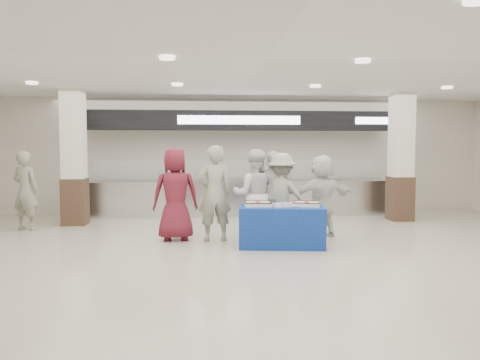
{
  "coord_description": "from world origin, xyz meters",
  "views": [
    {
      "loc": [
        -1.01,
        -7.15,
        1.84
      ],
      "look_at": [
        -0.27,
        1.6,
        1.22
      ],
      "focal_mm": 35.0,
      "sensor_mm": 36.0,
      "label": 1
    }
  ],
  "objects": [
    {
      "name": "soldier_bg",
      "position": [
        -4.89,
        3.54,
        0.88
      ],
      "size": [
        0.75,
        0.63,
        1.76
      ],
      "primitive_type": "imported",
      "rotation": [
        0.0,
        0.0,
        2.77
      ],
      "color": "gray",
      "rests_on": "ground"
    },
    {
      "name": "column_left",
      "position": [
        -4.0,
        4.2,
        1.53
      ],
      "size": [
        0.55,
        0.55,
        3.2
      ],
      "color": "#39251A",
      "rests_on": "ground"
    },
    {
      "name": "chef_tall",
      "position": [
        0.05,
        2.01,
        0.9
      ],
      "size": [
        0.96,
        0.79,
        1.8
      ],
      "primitive_type": "imported",
      "rotation": [
        0.0,
        0.0,
        3.0
      ],
      "color": "silver",
      "rests_on": "ground"
    },
    {
      "name": "column_right",
      "position": [
        4.0,
        4.2,
        1.53
      ],
      "size": [
        0.55,
        0.55,
        3.2
      ],
      "color": "#39251A",
      "rests_on": "ground"
    },
    {
      "name": "chef_short",
      "position": [
        0.46,
        2.02,
        0.89
      ],
      "size": [
        1.12,
        0.77,
        1.77
      ],
      "primitive_type": "imported",
      "rotation": [
        0.0,
        0.0,
        3.5
      ],
      "color": "silver",
      "rests_on": "ground"
    },
    {
      "name": "ground",
      "position": [
        0.0,
        0.0,
        0.0
      ],
      "size": [
        14.0,
        14.0,
        0.0
      ],
      "primitive_type": "plane",
      "color": "beige",
      "rests_on": "ground"
    },
    {
      "name": "cupcake_tray",
      "position": [
        0.5,
        1.28,
        0.79
      ],
      "size": [
        0.52,
        0.44,
        0.07
      ],
      "color": "#B8B8BD",
      "rests_on": "display_table"
    },
    {
      "name": "sheet_cake_right",
      "position": [
        0.94,
        1.31,
        0.8
      ],
      "size": [
        0.55,
        0.48,
        0.1
      ],
      "color": "white",
      "rests_on": "display_table"
    },
    {
      "name": "sheet_cake_left",
      "position": [
        0.04,
        1.38,
        0.8
      ],
      "size": [
        0.5,
        0.39,
        0.1
      ],
      "color": "white",
      "rests_on": "display_table"
    },
    {
      "name": "civilian_white",
      "position": [
        1.47,
        2.24,
        0.85
      ],
      "size": [
        1.64,
        0.89,
        1.69
      ],
      "primitive_type": "imported",
      "rotation": [
        0.0,
        0.0,
        3.4
      ],
      "color": "white",
      "rests_on": "ground"
    },
    {
      "name": "civilian_maroon",
      "position": [
        -1.51,
        2.09,
        0.92
      ],
      "size": [
        0.95,
        0.67,
        1.84
      ],
      "primitive_type": "imported",
      "rotation": [
        0.0,
        0.0,
        3.24
      ],
      "color": "maroon",
      "rests_on": "ground"
    },
    {
      "name": "soldier_b",
      "position": [
        0.57,
        1.96,
        0.86
      ],
      "size": [
        1.27,
        0.97,
        1.73
      ],
      "primitive_type": "imported",
      "rotation": [
        0.0,
        0.0,
        2.81
      ],
      "color": "gray",
      "rests_on": "ground"
    },
    {
      "name": "serving_line",
      "position": [
        0.0,
        5.4,
        1.16
      ],
      "size": [
        8.7,
        0.85,
        2.8
      ],
      "color": "silver",
      "rests_on": "ground"
    },
    {
      "name": "soldier_a",
      "position": [
        -0.75,
        1.96,
        0.94
      ],
      "size": [
        0.76,
        0.57,
        1.88
      ],
      "primitive_type": "imported",
      "rotation": [
        0.0,
        0.0,
        3.33
      ],
      "color": "gray",
      "rests_on": "ground"
    },
    {
      "name": "display_table",
      "position": [
        0.48,
        1.32,
        0.38
      ],
      "size": [
        1.64,
        0.98,
        0.75
      ],
      "primitive_type": "cube",
      "rotation": [
        0.0,
        0.0,
        -0.14
      ],
      "color": "navy",
      "rests_on": "ground"
    }
  ]
}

